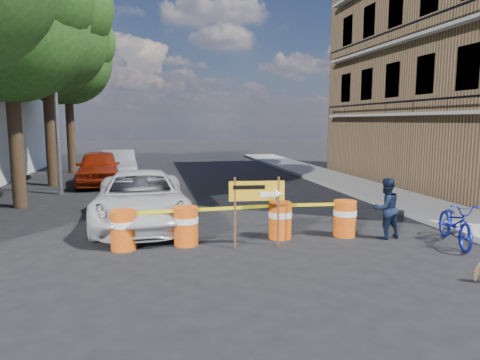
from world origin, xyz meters
name	(u,v)px	position (x,y,z in m)	size (l,w,h in m)	color
ground	(277,260)	(0.00, 0.00, 0.00)	(120.00, 120.00, 0.00)	black
sidewalk_east	(390,196)	(6.20, 6.00, 0.07)	(2.40, 40.00, 0.15)	gray
tree_mid_a	(9,21)	(-6.74, 7.00, 6.01)	(5.25, 5.00, 8.68)	#332316
tree_mid_b	(46,30)	(-6.73, 12.00, 6.71)	(5.67, 5.40, 9.62)	#332316
tree_far	(68,59)	(-6.74, 17.00, 6.22)	(5.04, 4.80, 8.84)	#332316
streetlamp	(56,81)	(-5.93, 9.50, 4.38)	(1.25, 0.18, 8.00)	gray
barrel_far_left	(123,229)	(-3.15, 1.42, 0.47)	(0.58, 0.58, 0.90)	#E43F0D
barrel_mid_left	(186,225)	(-1.75, 1.50, 0.47)	(0.58, 0.58, 0.90)	#E43F0D
barrel_mid_right	(280,219)	(0.57, 1.62, 0.47)	(0.58, 0.58, 0.90)	#E43F0D
barrel_far_right	(345,218)	(2.21, 1.47, 0.47)	(0.58, 0.58, 0.90)	#E43F0D
detour_sign	(263,197)	(-0.04, 0.96, 1.18)	(1.26, 0.27, 1.62)	#592D19
pedestrian	(386,208)	(3.09, 1.08, 0.75)	(0.73, 0.57, 1.50)	black
bicycle	(457,203)	(4.42, 0.27, 0.98)	(0.68, 1.03, 1.95)	#131EA1
suv_white	(141,198)	(-2.80, 3.78, 0.74)	(2.45, 5.31, 1.48)	silver
sedan_red	(99,168)	(-4.80, 11.87, 0.78)	(1.85, 4.59, 1.56)	maroon
sedan_silver	(119,165)	(-4.07, 13.68, 0.72)	(1.52, 4.37, 1.44)	#B0B2B7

